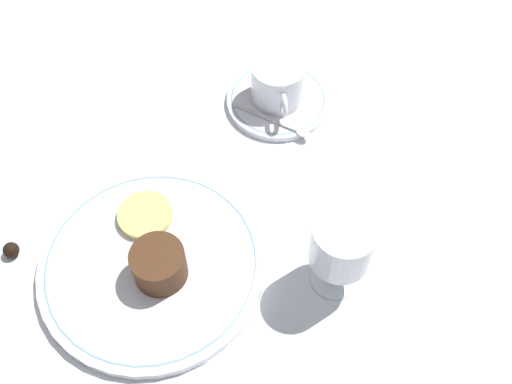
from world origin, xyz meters
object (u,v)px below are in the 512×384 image
Objects in this scene: wine_glass at (342,246)px; dessert_cake at (159,265)px; coffee_cup at (278,81)px; dinner_plate at (152,265)px.

wine_glass is 0.21m from dessert_cake.
coffee_cup reaches higher than dessert_cake.
dessert_cake is (-0.03, -0.21, -0.04)m from wine_glass.
coffee_cup is (-0.25, 0.20, 0.04)m from dinner_plate.
wine_glass reaches higher than dinner_plate.
dinner_plate is at bearing -101.95° from wine_glass.
coffee_cup reaches higher than dinner_plate.
dessert_cake is (0.27, -0.19, -0.01)m from coffee_cup.
wine_glass reaches higher than dessert_cake.
wine_glass is (0.05, 0.22, 0.07)m from dinner_plate.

